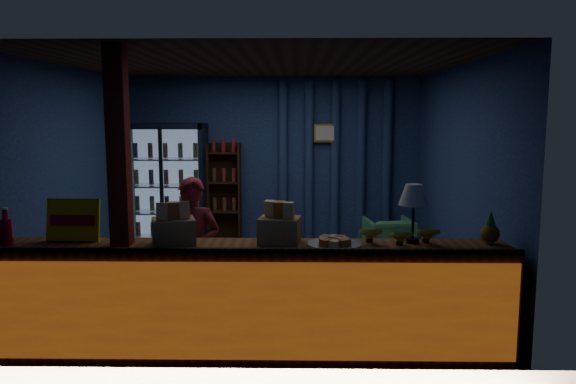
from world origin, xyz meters
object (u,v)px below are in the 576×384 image
shopkeeper (193,252)px  table_lamp (414,197)px  green_chair (388,238)px  pastry_tray (334,243)px

shopkeeper → table_lamp: (1.98, -0.54, 0.62)m
green_chair → table_lamp: bearing=77.4°
green_chair → pastry_tray: size_ratio=1.41×
table_lamp → pastry_tray: bearing=-169.0°
green_chair → shopkeeper: bearing=41.4°
pastry_tray → table_lamp: table_lamp is taller
green_chair → table_lamp: (-0.31, -3.11, 1.05)m
green_chair → table_lamp: size_ratio=1.28×
pastry_tray → shopkeeper: bearing=152.8°
green_chair → pastry_tray: bearing=66.2°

